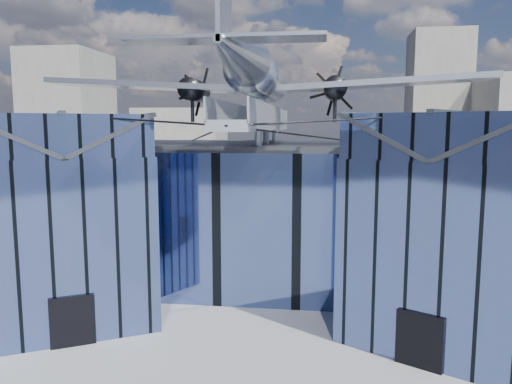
# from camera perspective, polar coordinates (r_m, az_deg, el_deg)

# --- Properties ---
(ground_plane) EXTENTS (120.00, 120.00, 0.00)m
(ground_plane) POSITION_cam_1_polar(r_m,az_deg,el_deg) (29.57, -0.54, -14.49)
(ground_plane) COLOR gray
(museum) EXTENTS (32.88, 24.50, 17.60)m
(museum) POSITION_cam_1_polar(r_m,az_deg,el_deg) (33.65, 0.88, -1.96)
(museum) COLOR #4A5D97
(museum) RESTS_ON ground
(bg_towers) EXTENTS (77.00, 24.50, 26.00)m
(bg_towers) POSITION_cam_1_polar(r_m,az_deg,el_deg) (77.67, 5.94, 6.69)
(bg_towers) COLOR slate
(bg_towers) RESTS_ON ground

